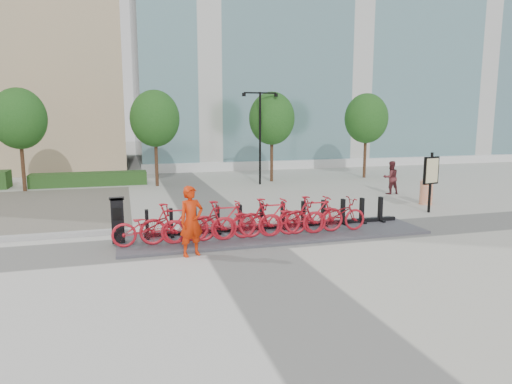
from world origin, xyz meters
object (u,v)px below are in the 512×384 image
object	(u,v)px
bike_0	(149,227)
pedestrian	(391,178)
construction_barrel	(426,192)
map_sign	(431,173)
kiosk	(118,220)
worker_red	(191,221)

from	to	relation	value
bike_0	pedestrian	world-z (taller)	pedestrian
pedestrian	construction_barrel	xyz separation A→B (m)	(-0.02, -2.74, -0.29)
pedestrian	map_sign	distance (m)	4.41
bike_0	kiosk	world-z (taller)	kiosk
construction_barrel	bike_0	bearing A→B (deg)	-163.44
construction_barrel	pedestrian	bearing A→B (deg)	89.68
worker_red	pedestrian	size ratio (longest dim) A/B	1.18
pedestrian	construction_barrel	distance (m)	2.76
bike_0	kiosk	distance (m)	1.01
worker_red	construction_barrel	world-z (taller)	worker_red
bike_0	worker_red	distance (m)	1.53
kiosk	map_sign	xyz separation A→B (m)	(11.57, 1.43, 0.81)
worker_red	map_sign	world-z (taller)	map_sign
pedestrian	construction_barrel	world-z (taller)	pedestrian
bike_0	kiosk	size ratio (longest dim) A/B	1.48
kiosk	worker_red	xyz separation A→B (m)	(1.89, -1.60, 0.20)
kiosk	worker_red	size ratio (longest dim) A/B	0.73
bike_0	kiosk	bearing A→B (deg)	56.32
worker_red	map_sign	distance (m)	10.16
construction_barrel	map_sign	xyz separation A→B (m)	(-0.97, -1.50, 1.03)
construction_barrel	worker_red	bearing A→B (deg)	-156.95
worker_red	map_sign	xyz separation A→B (m)	(9.67, 3.03, 0.60)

